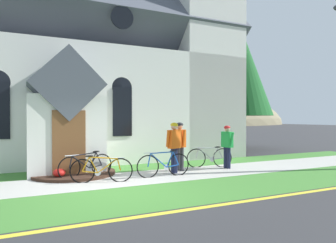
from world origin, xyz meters
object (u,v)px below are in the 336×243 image
(cyclist_in_green_jersey, at_px, (174,144))
(roadside_conifer, at_px, (240,70))
(bicycle_blue, at_px, (101,170))
(cyclist_in_orange_jersey, at_px, (180,142))
(cyclist_in_white_jersey, at_px, (227,144))
(bicycle_silver, at_px, (86,166))
(bicycle_red, at_px, (210,157))
(bicycle_white, at_px, (164,165))
(church_sign, at_px, (71,138))

(cyclist_in_green_jersey, xyz_separation_m, roadside_conifer, (7.41, 5.93, 3.81))
(bicycle_blue, distance_m, roadside_conifer, 12.60)
(cyclist_in_orange_jersey, height_order, cyclist_in_white_jersey, cyclist_in_orange_jersey)
(bicycle_silver, relative_size, roadside_conifer, 0.23)
(cyclist_in_white_jersey, bearing_deg, bicycle_red, 130.17)
(bicycle_white, bearing_deg, bicycle_red, 22.07)
(cyclist_in_white_jersey, bearing_deg, bicycle_silver, 174.71)
(cyclist_in_white_jersey, bearing_deg, bicycle_white, -171.06)
(church_sign, bearing_deg, cyclist_in_white_jersey, -17.50)
(cyclist_in_green_jersey, relative_size, roadside_conifer, 0.22)
(bicycle_white, bearing_deg, cyclist_in_orange_jersey, 37.71)
(bicycle_red, relative_size, cyclist_in_white_jersey, 1.06)
(cyclist_in_orange_jersey, relative_size, cyclist_in_white_jersey, 1.08)
(bicycle_silver, bearing_deg, cyclist_in_white_jersey, -5.29)
(church_sign, height_order, cyclist_in_orange_jersey, church_sign)
(bicycle_red, distance_m, cyclist_in_green_jersey, 1.97)
(church_sign, bearing_deg, cyclist_in_orange_jersey, -21.55)
(bicycle_white, height_order, roadside_conifer, roadside_conifer)
(cyclist_in_green_jersey, height_order, cyclist_in_white_jersey, cyclist_in_green_jersey)
(bicycle_blue, bearing_deg, roadside_conifer, 32.44)
(cyclist_in_green_jersey, bearing_deg, cyclist_in_orange_jersey, 42.89)
(church_sign, bearing_deg, bicycle_white, -39.64)
(cyclist_in_white_jersey, relative_size, roadside_conifer, 0.21)
(church_sign, height_order, cyclist_in_white_jersey, church_sign)
(bicycle_red, height_order, roadside_conifer, roadside_conifer)
(bicycle_white, relative_size, cyclist_in_green_jersey, 1.04)
(bicycle_silver, xyz_separation_m, cyclist_in_green_jersey, (2.80, -0.53, 0.63))
(cyclist_in_green_jersey, distance_m, cyclist_in_white_jersey, 2.21)
(bicycle_red, height_order, cyclist_in_white_jersey, cyclist_in_white_jersey)
(bicycle_white, bearing_deg, church_sign, 140.36)
(church_sign, xyz_separation_m, bicycle_red, (4.87, -1.16, -0.78))
(bicycle_red, relative_size, cyclist_in_orange_jersey, 0.98)
(church_sign, height_order, bicycle_red, church_sign)
(bicycle_white, bearing_deg, bicycle_blue, -179.06)
(church_sign, distance_m, bicycle_white, 3.39)
(cyclist_in_green_jersey, bearing_deg, bicycle_silver, 169.23)
(bicycle_red, xyz_separation_m, cyclist_in_green_jersey, (-1.78, -0.58, 0.63))
(bicycle_white, xyz_separation_m, cyclist_in_orange_jersey, (0.94, 0.73, 0.62))
(cyclist_in_green_jersey, distance_m, roadside_conifer, 10.22)
(bicycle_white, bearing_deg, bicycle_silver, 158.23)
(bicycle_blue, bearing_deg, bicycle_red, 12.74)
(bicycle_red, distance_m, bicycle_silver, 4.57)
(church_sign, xyz_separation_m, bicycle_silver, (0.30, -1.21, -0.79))
(bicycle_silver, height_order, cyclist_in_white_jersey, cyclist_in_white_jersey)
(bicycle_blue, bearing_deg, cyclist_in_orange_jersey, 14.56)
(cyclist_in_orange_jersey, bearing_deg, bicycle_red, 8.81)
(bicycle_blue, xyz_separation_m, bicycle_red, (4.32, 0.98, 0.01))
(church_sign, bearing_deg, bicycle_blue, -75.59)
(cyclist_in_orange_jersey, xyz_separation_m, cyclist_in_green_jersey, (-0.39, -0.36, 0.00))
(bicycle_silver, height_order, roadside_conifer, roadside_conifer)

